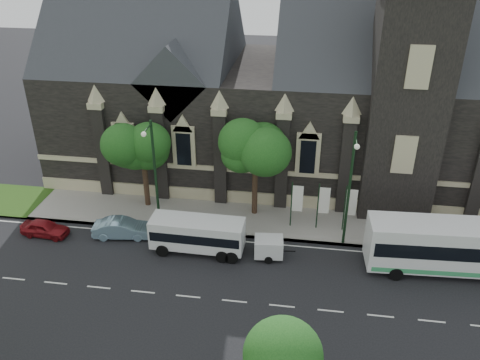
% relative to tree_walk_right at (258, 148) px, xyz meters
% --- Properties ---
extents(ground, '(160.00, 160.00, 0.00)m').
position_rel_tree_walk_right_xyz_m(ground, '(-3.21, -10.71, -5.82)').
color(ground, black).
rests_on(ground, ground).
extents(sidewalk, '(80.00, 5.00, 0.15)m').
position_rel_tree_walk_right_xyz_m(sidewalk, '(-3.21, -1.21, -5.74)').
color(sidewalk, gray).
rests_on(sidewalk, ground).
extents(museum, '(40.00, 17.70, 29.90)m').
position_rel_tree_walk_right_xyz_m(museum, '(1.90, 8.07, 2.35)').
color(museum, black).
rests_on(museum, ground).
extents(tree_walk_right, '(4.08, 4.08, 7.80)m').
position_rel_tree_walk_right_xyz_m(tree_walk_right, '(0.00, 0.00, 0.00)').
color(tree_walk_right, black).
rests_on(tree_walk_right, ground).
extents(tree_walk_left, '(3.91, 3.91, 7.64)m').
position_rel_tree_walk_right_xyz_m(tree_walk_left, '(-9.01, -0.01, -0.08)').
color(tree_walk_left, black).
rests_on(tree_walk_left, ground).
extents(street_lamp_near, '(0.36, 1.88, 9.00)m').
position_rel_tree_walk_right_xyz_m(street_lamp_near, '(6.79, -3.62, -0.71)').
color(street_lamp_near, black).
rests_on(street_lamp_near, ground).
extents(street_lamp_mid, '(0.36, 1.88, 9.00)m').
position_rel_tree_walk_right_xyz_m(street_lamp_mid, '(-7.21, -3.62, -0.71)').
color(street_lamp_mid, black).
rests_on(street_lamp_mid, ground).
extents(banner_flag_left, '(0.90, 0.10, 4.00)m').
position_rel_tree_walk_right_xyz_m(banner_flag_left, '(3.08, -1.71, -3.43)').
color(banner_flag_left, black).
rests_on(banner_flag_left, ground).
extents(banner_flag_center, '(0.90, 0.10, 4.00)m').
position_rel_tree_walk_right_xyz_m(banner_flag_center, '(5.08, -1.71, -3.43)').
color(banner_flag_center, black).
rests_on(banner_flag_center, ground).
extents(banner_flag_right, '(0.90, 0.10, 4.00)m').
position_rel_tree_walk_right_xyz_m(banner_flag_right, '(7.08, -1.71, -3.43)').
color(banner_flag_right, black).
rests_on(banner_flag_right, ground).
extents(tour_coach, '(12.84, 3.44, 3.71)m').
position_rel_tree_walk_right_xyz_m(tour_coach, '(14.51, -5.52, -3.80)').
color(tour_coach, silver).
rests_on(tour_coach, ground).
extents(shuttle_bus, '(6.72, 2.49, 2.58)m').
position_rel_tree_walk_right_xyz_m(shuttle_bus, '(-3.64, -5.78, -4.32)').
color(shuttle_bus, silver).
rests_on(shuttle_bus, ground).
extents(box_trailer, '(2.96, 1.74, 1.55)m').
position_rel_tree_walk_right_xyz_m(box_trailer, '(1.48, -5.81, -4.94)').
color(box_trailer, silver).
rests_on(box_trailer, ground).
extents(sedan, '(4.54, 2.10, 1.44)m').
position_rel_tree_walk_right_xyz_m(sedan, '(-9.69, -4.84, -5.10)').
color(sedan, '#7EA2B7').
rests_on(sedan, ground).
extents(car_far_red, '(3.74, 1.72, 1.24)m').
position_rel_tree_walk_right_xyz_m(car_far_red, '(-15.58, -5.54, -5.20)').
color(car_far_red, maroon).
rests_on(car_far_red, ground).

